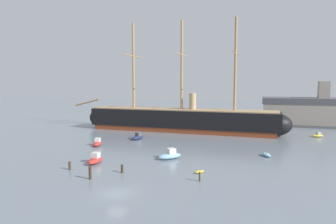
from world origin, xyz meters
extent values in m
plane|color=slate|center=(0.00, 0.00, 0.00)|extent=(400.00, 400.00, 0.00)
cube|color=brown|center=(-4.65, 50.37, 0.67)|extent=(51.85, 8.53, 1.35)
cube|color=black|center=(-4.65, 50.37, 3.75)|extent=(54.01, 8.88, 4.81)
ellipsoid|color=black|center=(-29.44, 50.74, 3.08)|extent=(9.81, 7.42, 6.16)
ellipsoid|color=black|center=(20.14, 50.00, 3.08)|extent=(9.81, 7.42, 6.16)
cube|color=#9E7F5B|center=(-4.65, 50.37, 6.30)|extent=(52.93, 8.22, 0.29)
cylinder|color=#A37A4C|center=(-19.47, 50.59, 18.67)|extent=(0.67, 0.67, 25.02)
cylinder|color=#A37A4C|center=(-19.47, 50.59, 21.68)|extent=(0.46, 12.94, 0.27)
cylinder|color=#A37A4C|center=(-4.65, 50.37, 18.67)|extent=(0.67, 0.67, 25.02)
cylinder|color=#A37A4C|center=(-4.65, 50.37, 21.68)|extent=(0.46, 12.94, 0.27)
cylinder|color=#A37A4C|center=(10.17, 50.15, 18.67)|extent=(0.67, 0.67, 25.02)
cylinder|color=#A37A4C|center=(10.17, 50.15, 21.68)|extent=(0.46, 12.94, 0.27)
cylinder|color=#A37A4C|center=(-35.50, 50.83, 7.72)|extent=(8.53, 0.61, 2.56)
cylinder|color=tan|center=(-1.42, 50.32, 8.57)|extent=(1.92, 1.92, 4.81)
ellipsoid|color=#B22D28|center=(-10.25, 12.18, 0.52)|extent=(2.15, 4.54, 1.03)
cube|color=beige|center=(-10.27, 12.49, 1.34)|extent=(1.29, 1.43, 1.03)
ellipsoid|color=gold|center=(8.41, 11.92, 0.21)|extent=(1.73, 1.88, 0.42)
cube|color=#B2ADA3|center=(8.41, 11.92, 0.37)|extent=(0.62, 0.54, 0.06)
ellipsoid|color=#7FB2D6|center=(1.37, 18.94, 0.55)|extent=(4.59, 4.79, 1.09)
cube|color=beige|center=(1.58, 19.19, 1.42)|extent=(1.90, 1.91, 1.09)
ellipsoid|color=#B22D28|center=(-17.46, 25.48, 0.47)|extent=(2.66, 4.33, 0.94)
cube|color=beige|center=(-17.53, 25.75, 1.22)|extent=(1.37, 1.47, 0.94)
ellipsoid|color=#7FB2D6|center=(18.45, 26.30, 0.33)|extent=(2.29, 3.02, 0.66)
cube|color=#B2ADA3|center=(18.45, 26.30, 0.57)|extent=(1.04, 0.67, 0.10)
ellipsoid|color=#1E284C|center=(-11.81, 35.07, 0.48)|extent=(2.63, 4.38, 0.95)
cube|color=#4C4C51|center=(-11.74, 35.35, 1.24)|extent=(1.37, 1.48, 0.95)
ellipsoid|color=gold|center=(31.23, 51.80, 0.35)|extent=(3.27, 2.43, 0.71)
cube|color=#B2ADA3|center=(31.42, 51.89, 0.92)|extent=(1.19, 1.14, 0.71)
ellipsoid|color=#1E284C|center=(1.40, 65.74, 0.24)|extent=(1.60, 2.23, 0.48)
cube|color=beige|center=(1.40, 65.74, 0.42)|extent=(0.77, 0.46, 0.07)
cylinder|color=#423323|center=(-12.13, 7.49, 0.66)|extent=(0.42, 0.42, 1.32)
cylinder|color=#382B1E|center=(-3.26, 8.48, 0.64)|extent=(0.41, 0.41, 1.28)
cylinder|color=#382B1E|center=(-6.33, 4.15, 0.95)|extent=(0.42, 0.42, 1.91)
cylinder|color=#423323|center=(9.22, 7.95, 0.67)|extent=(0.26, 0.26, 1.34)
cube|color=#565659|center=(35.83, 74.32, 0.40)|extent=(40.18, 13.17, 0.80)
cube|color=gray|center=(35.83, 74.32, 3.93)|extent=(36.52, 10.97, 6.26)
cube|color=#47474C|center=(35.83, 74.32, 8.00)|extent=(37.25, 11.19, 1.89)
cube|color=gray|center=(35.84, 74.32, 11.63)|extent=(3.20, 3.20, 5.36)
ellipsoid|color=silver|center=(2.67, 35.55, 12.77)|extent=(0.17, 0.34, 0.11)
sphere|color=silver|center=(2.63, 35.75, 12.78)|extent=(0.09, 0.09, 0.09)
cube|color=#ADA89E|center=(2.37, 35.49, 12.79)|extent=(0.51, 0.22, 0.11)
cube|color=#ADA89E|center=(2.97, 35.61, 12.79)|extent=(0.51, 0.22, 0.11)
camera|label=1|loc=(17.72, -34.84, 14.33)|focal=33.20mm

